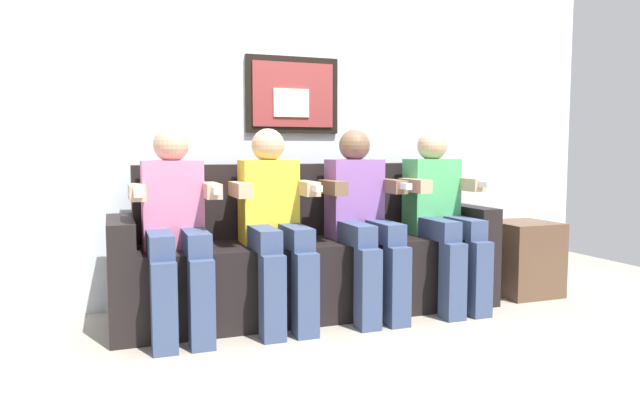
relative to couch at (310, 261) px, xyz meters
The scene contains 8 objects.
ground_plane 0.45m from the couch, 90.00° to the right, with size 6.13×6.13×0.00m, color #9E9384.
back_wall_assembly 1.08m from the couch, 89.94° to the left, with size 4.72×0.10×2.60m.
couch is the anchor object (origin of this frame).
person_leftmost 0.88m from the couch, 168.30° to the right, with size 0.46×0.56×1.11m.
person_left_center 0.43m from the couch, 148.17° to the right, with size 0.46×0.56×1.11m.
person_right_center 0.43m from the couch, 31.73° to the right, with size 0.46×0.56×1.11m.
person_rightmost 0.88m from the couch, 11.66° to the right, with size 0.46×0.56×1.11m.
side_table_right 1.51m from the couch, ahead, with size 0.40×0.40×0.50m.
Camera 1 is at (-1.13, -2.93, 0.98)m, focal length 32.16 mm.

